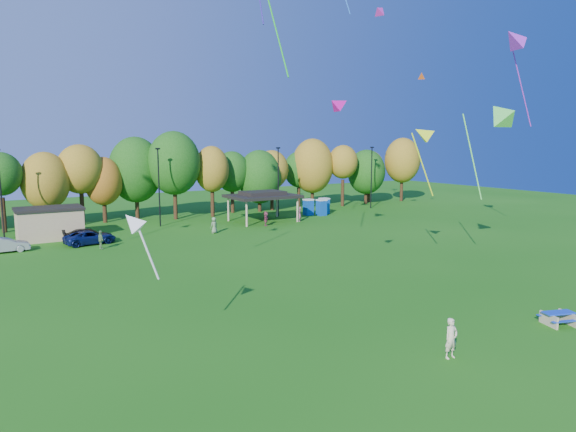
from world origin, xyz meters
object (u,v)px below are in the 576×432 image
picnic_table (558,317)px  car_d (88,236)px  car_b (5,245)px  porta_potties (318,207)px  car_c (90,237)px  kite_flyer (451,338)px

picnic_table → car_d: bearing=133.2°
car_b → porta_potties: bearing=-83.9°
car_c → picnic_table: bearing=-163.3°
porta_potties → car_c: bearing=-170.2°
car_d → car_b: bearing=103.6°
picnic_table → car_d: (-16.99, 37.34, 0.27)m
kite_flyer → car_d: 38.26m
picnic_table → car_d: car_d is taller
car_c → car_d: 1.01m
picnic_table → car_b: bearing=142.4°
kite_flyer → car_b: bearing=116.6°
porta_potties → picnic_table: (-13.33, -41.58, -0.68)m
picnic_table → kite_flyer: kite_flyer is taller
porta_potties → car_b: 37.91m
kite_flyer → car_c: kite_flyer is taller
car_d → porta_potties: bearing=-76.1°
porta_potties → car_d: size_ratio=0.80×
kite_flyer → car_c: (-8.72, 36.25, -0.27)m
car_d → car_c: bearing=-175.6°
kite_flyer → picnic_table: bearing=2.3°
picnic_table → car_b: (-24.22, 36.37, 0.24)m
car_b → kite_flyer: bearing=-158.1°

